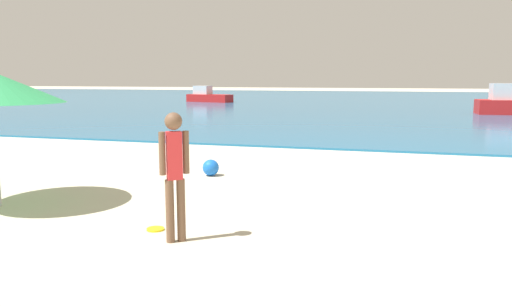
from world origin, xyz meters
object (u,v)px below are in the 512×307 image
object	(u,v)px
person_standing	(175,169)
boat_far	(208,96)
frisbee	(155,229)
beach_ball	(211,168)

from	to	relation	value
person_standing	boat_far	xyz separation A→B (m)	(-12.45, 31.70, -0.38)
frisbee	person_standing	bearing A→B (deg)	-36.49
boat_far	beach_ball	distance (m)	30.01
person_standing	beach_ball	distance (m)	4.13
boat_far	person_standing	bearing A→B (deg)	-55.14
person_standing	boat_far	world-z (taller)	person_standing
person_standing	frisbee	size ratio (longest dim) A/B	6.87
person_standing	beach_ball	world-z (taller)	person_standing
frisbee	boat_far	size ratio (longest dim) A/B	0.06
person_standing	frisbee	world-z (taller)	person_standing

